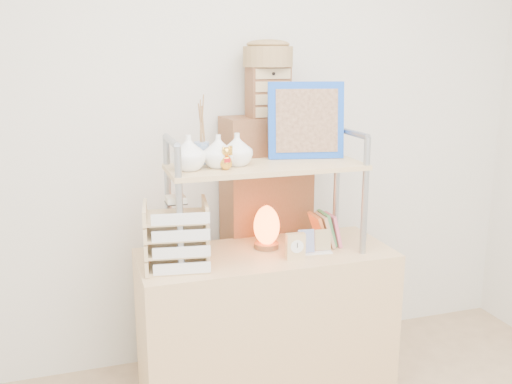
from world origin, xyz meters
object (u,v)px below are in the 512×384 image
desk (266,325)px  cabinet (266,241)px  letter_tray (177,239)px  salt_lamp (266,227)px

desk → cabinet: cabinet is taller
letter_tray → salt_lamp: size_ratio=1.52×
letter_tray → cabinet: bearing=37.8°
desk → letter_tray: size_ratio=3.74×
desk → salt_lamp: 0.49m
cabinet → letter_tray: bearing=-145.9°
cabinet → salt_lamp: bearing=-112.1°
desk → letter_tray: (-0.43, -0.06, 0.50)m
cabinet → letter_tray: cabinet is taller
salt_lamp → cabinet: bearing=71.6°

